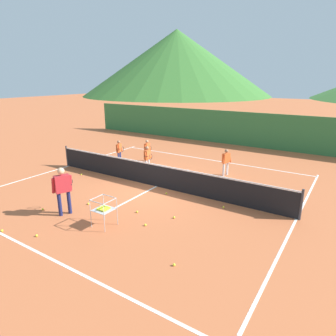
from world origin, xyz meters
TOP-DOWN VIEW (x-y plane):
  - ground_plane at (0.00, 0.00)m, footprint 120.00×120.00m
  - line_baseline_near at (0.00, -5.70)m, footprint 11.06×0.08m
  - line_baseline_far at (0.00, 5.04)m, footprint 11.06×0.08m
  - line_sideline_west at (-5.53, 0.00)m, footprint 0.08×10.74m
  - line_sideline_east at (5.53, 0.00)m, footprint 0.08×10.74m
  - line_service_center at (0.00, 0.00)m, footprint 0.08×5.54m
  - tennis_net at (0.00, 0.00)m, footprint 11.31×0.08m
  - instructor at (-1.05, -3.81)m, footprint 0.48×0.82m
  - student_0 at (-3.74, 1.90)m, footprint 0.53×0.52m
  - student_1 at (-2.64, 2.92)m, footprint 0.43×0.57m
  - student_2 at (-1.54, 1.46)m, footprint 0.46×0.58m
  - student_3 at (1.87, 2.93)m, footprint 0.37×0.51m
  - ball_cart at (0.63, -3.69)m, footprint 0.58×0.58m
  - tennis_ball_0 at (0.82, -0.50)m, footprint 0.07×0.07m
  - tennis_ball_1 at (3.22, -0.49)m, footprint 0.07×0.07m
  - tennis_ball_2 at (-0.56, -5.23)m, footprint 0.07×0.07m
  - tennis_ball_3 at (-1.01, -2.85)m, footprint 0.07×0.07m
  - tennis_ball_4 at (0.90, -2.43)m, footprint 0.07×0.07m
  - tennis_ball_5 at (-3.83, -0.68)m, footprint 0.07×0.07m
  - tennis_ball_6 at (1.69, -3.02)m, footprint 0.07×0.07m
  - tennis_ball_7 at (-1.68, -5.61)m, footprint 0.07×0.07m
  - tennis_ball_8 at (3.50, -4.26)m, footprint 0.07×0.07m
  - tennis_ball_9 at (2.17, -2.10)m, footprint 0.07×0.07m
  - tennis_ball_10 at (-1.98, -4.03)m, footprint 0.07×0.07m
  - windscreen_fence at (0.00, 9.50)m, footprint 24.34×0.08m
  - hill_0 at (-33.47, 56.83)m, footprint 46.55×46.55m

SIDE VIEW (x-z plane):
  - ground_plane at x=0.00m, z-range 0.00..0.00m
  - line_baseline_near at x=0.00m, z-range 0.00..0.01m
  - line_baseline_far at x=0.00m, z-range 0.00..0.01m
  - line_sideline_west at x=-5.53m, z-range 0.00..0.01m
  - line_sideline_east at x=5.53m, z-range 0.00..0.01m
  - line_service_center at x=0.00m, z-range 0.00..0.01m
  - tennis_ball_0 at x=0.82m, z-range 0.00..0.07m
  - tennis_ball_1 at x=3.22m, z-range 0.00..0.07m
  - tennis_ball_2 at x=-0.56m, z-range 0.00..0.07m
  - tennis_ball_3 at x=-1.01m, z-range 0.00..0.07m
  - tennis_ball_4 at x=0.90m, z-range 0.00..0.07m
  - tennis_ball_5 at x=-3.83m, z-range 0.00..0.07m
  - tennis_ball_6 at x=1.69m, z-range 0.00..0.07m
  - tennis_ball_7 at x=-1.68m, z-range 0.00..0.07m
  - tennis_ball_8 at x=3.50m, z-range 0.00..0.07m
  - tennis_ball_9 at x=2.17m, z-range 0.00..0.07m
  - tennis_ball_10 at x=-1.98m, z-range 0.00..0.07m
  - tennis_net at x=0.00m, z-range -0.03..1.02m
  - ball_cart at x=0.63m, z-range 0.13..1.03m
  - student_1 at x=-2.64m, z-range 0.12..1.31m
  - student_0 at x=-3.74m, z-range 0.12..1.34m
  - student_2 at x=-1.54m, z-range 0.13..1.39m
  - student_3 at x=1.87m, z-range 0.13..1.39m
  - instructor at x=-1.05m, z-range 0.16..1.80m
  - windscreen_fence at x=0.00m, z-range 0.00..2.25m
  - hill_0 at x=-33.47m, z-range 0.00..15.61m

